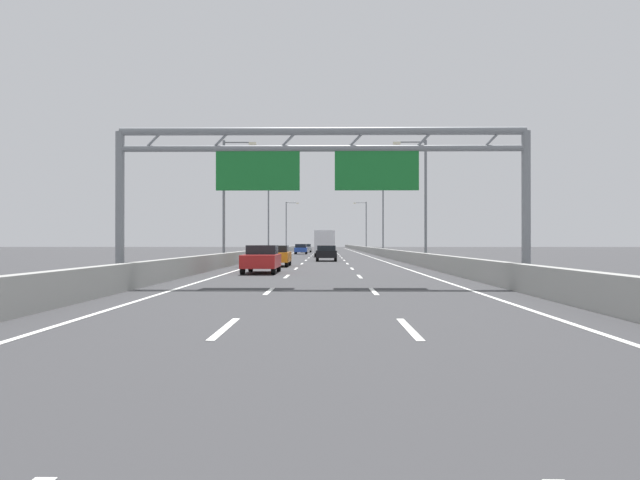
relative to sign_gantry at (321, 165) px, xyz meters
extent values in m
plane|color=#38383A|center=(0.05, 74.84, -4.83)|extent=(260.00, 260.00, 0.00)
cube|color=white|center=(-1.75, -12.66, -4.83)|extent=(0.16, 3.00, 0.01)
cube|color=white|center=(-1.75, -3.66, -4.83)|extent=(0.16, 3.00, 0.01)
cube|color=white|center=(-1.75, 5.34, -4.83)|extent=(0.16, 3.00, 0.01)
cube|color=white|center=(-1.75, 14.34, -4.83)|extent=(0.16, 3.00, 0.01)
cube|color=white|center=(-1.75, 23.34, -4.83)|extent=(0.16, 3.00, 0.01)
cube|color=white|center=(-1.75, 32.34, -4.83)|extent=(0.16, 3.00, 0.01)
cube|color=white|center=(-1.75, 41.34, -4.83)|extent=(0.16, 3.00, 0.01)
cube|color=white|center=(-1.75, 50.34, -4.83)|extent=(0.16, 3.00, 0.01)
cube|color=white|center=(-1.75, 59.34, -4.83)|extent=(0.16, 3.00, 0.01)
cube|color=white|center=(-1.75, 68.34, -4.83)|extent=(0.16, 3.00, 0.01)
cube|color=white|center=(-1.75, 77.34, -4.83)|extent=(0.16, 3.00, 0.01)
cube|color=white|center=(-1.75, 86.34, -4.83)|extent=(0.16, 3.00, 0.01)
cube|color=white|center=(-1.75, 95.34, -4.83)|extent=(0.16, 3.00, 0.01)
cube|color=white|center=(-1.75, 104.34, -4.83)|extent=(0.16, 3.00, 0.01)
cube|color=white|center=(-1.75, 113.34, -4.83)|extent=(0.16, 3.00, 0.01)
cube|color=white|center=(-1.75, 122.34, -4.83)|extent=(0.16, 3.00, 0.01)
cube|color=white|center=(-1.75, 131.34, -4.83)|extent=(0.16, 3.00, 0.01)
cube|color=white|center=(1.85, -12.66, -4.83)|extent=(0.16, 3.00, 0.01)
cube|color=white|center=(1.85, -3.66, -4.83)|extent=(0.16, 3.00, 0.01)
cube|color=white|center=(1.85, 5.34, -4.83)|extent=(0.16, 3.00, 0.01)
cube|color=white|center=(1.85, 14.34, -4.83)|extent=(0.16, 3.00, 0.01)
cube|color=white|center=(1.85, 23.34, -4.83)|extent=(0.16, 3.00, 0.01)
cube|color=white|center=(1.85, 32.34, -4.83)|extent=(0.16, 3.00, 0.01)
cube|color=white|center=(1.85, 41.34, -4.83)|extent=(0.16, 3.00, 0.01)
cube|color=white|center=(1.85, 50.34, -4.83)|extent=(0.16, 3.00, 0.01)
cube|color=white|center=(1.85, 59.34, -4.83)|extent=(0.16, 3.00, 0.01)
cube|color=white|center=(1.85, 68.34, -4.83)|extent=(0.16, 3.00, 0.01)
cube|color=white|center=(1.85, 77.34, -4.83)|extent=(0.16, 3.00, 0.01)
cube|color=white|center=(1.85, 86.34, -4.83)|extent=(0.16, 3.00, 0.01)
cube|color=white|center=(1.85, 95.34, -4.83)|extent=(0.16, 3.00, 0.01)
cube|color=white|center=(1.85, 104.34, -4.83)|extent=(0.16, 3.00, 0.01)
cube|color=white|center=(1.85, 113.34, -4.83)|extent=(0.16, 3.00, 0.01)
cube|color=white|center=(1.85, 122.34, -4.83)|extent=(0.16, 3.00, 0.01)
cube|color=white|center=(1.85, 131.34, -4.83)|extent=(0.16, 3.00, 0.01)
cube|color=white|center=(-5.20, 62.84, -4.83)|extent=(0.16, 176.00, 0.01)
cube|color=white|center=(5.30, 62.84, -4.83)|extent=(0.16, 176.00, 0.01)
cube|color=#9E9E99|center=(-6.85, 84.84, -4.36)|extent=(0.45, 220.00, 0.95)
cube|color=#9E9E99|center=(6.95, 84.84, -4.36)|extent=(0.45, 220.00, 0.95)
cylinder|color=gray|center=(-8.19, 0.00, -1.73)|extent=(0.36, 0.36, 6.20)
cylinder|color=gray|center=(8.28, 0.00, -1.73)|extent=(0.36, 0.36, 6.20)
cylinder|color=gray|center=(0.05, 0.00, 1.37)|extent=(16.48, 0.32, 0.32)
cylinder|color=gray|center=(0.05, 0.00, 0.67)|extent=(16.48, 0.26, 0.26)
cylinder|color=gray|center=(-6.82, 0.00, 1.02)|extent=(0.74, 0.10, 0.74)
cylinder|color=gray|center=(-4.07, 0.00, 1.02)|extent=(0.74, 0.10, 0.74)
cylinder|color=gray|center=(-1.33, 0.00, 1.02)|extent=(0.74, 0.10, 0.74)
cylinder|color=gray|center=(1.42, 0.00, 1.02)|extent=(0.74, 0.10, 0.74)
cylinder|color=gray|center=(4.16, 0.00, 1.02)|extent=(0.74, 0.10, 0.74)
cylinder|color=gray|center=(6.91, 0.00, 1.02)|extent=(0.74, 0.10, 0.74)
cube|color=#19752D|center=(-2.57, 0.00, -0.23)|extent=(3.40, 0.12, 1.60)
cube|color=#19752D|center=(2.26, 0.00, -0.23)|extent=(3.40, 0.12, 1.60)
cylinder|color=slate|center=(-7.65, 21.55, -0.08)|extent=(0.20, 0.20, 9.50)
cylinder|color=slate|center=(-6.55, 21.55, 4.52)|extent=(2.20, 0.12, 0.12)
cube|color=#F2EAC6|center=(-5.45, 21.55, 4.42)|extent=(0.56, 0.28, 0.20)
cylinder|color=slate|center=(7.75, 21.55, -0.08)|extent=(0.20, 0.20, 9.50)
cylinder|color=slate|center=(6.65, 21.55, 4.52)|extent=(2.20, 0.12, 0.12)
cube|color=#F2EAC6|center=(5.55, 21.55, 4.42)|extent=(0.56, 0.28, 0.20)
cylinder|color=slate|center=(-7.65, 56.59, -0.08)|extent=(0.20, 0.20, 9.50)
cylinder|color=slate|center=(-6.55, 56.59, 4.52)|extent=(2.20, 0.12, 0.12)
cube|color=#F2EAC6|center=(-5.45, 56.59, 4.42)|extent=(0.56, 0.28, 0.20)
cylinder|color=slate|center=(7.75, 56.59, -0.08)|extent=(0.20, 0.20, 9.50)
cylinder|color=slate|center=(6.65, 56.59, 4.52)|extent=(2.20, 0.12, 0.12)
cube|color=#F2EAC6|center=(5.55, 56.59, 4.42)|extent=(0.56, 0.28, 0.20)
cylinder|color=slate|center=(-7.65, 91.64, -0.08)|extent=(0.20, 0.20, 9.50)
cylinder|color=slate|center=(-6.55, 91.64, 4.52)|extent=(2.20, 0.12, 0.12)
cube|color=#F2EAC6|center=(-5.45, 91.64, 4.42)|extent=(0.56, 0.28, 0.20)
cylinder|color=slate|center=(7.75, 91.64, -0.08)|extent=(0.20, 0.20, 9.50)
cylinder|color=slate|center=(6.65, 91.64, 4.52)|extent=(2.20, 0.12, 0.12)
cube|color=#F2EAC6|center=(5.55, 91.64, 4.42)|extent=(0.56, 0.28, 0.20)
cube|color=#2347AD|center=(-3.57, 63.28, -4.20)|extent=(1.76, 4.23, 0.63)
cube|color=black|center=(-3.57, 62.67, -3.62)|extent=(1.55, 1.82, 0.51)
cylinder|color=black|center=(-4.34, 64.84, -4.51)|extent=(0.22, 0.64, 0.64)
cylinder|color=black|center=(-2.79, 64.84, -4.51)|extent=(0.22, 0.64, 0.64)
cylinder|color=black|center=(-4.34, 61.72, -4.51)|extent=(0.22, 0.64, 0.64)
cylinder|color=black|center=(-2.79, 61.72, -4.51)|extent=(0.22, 0.64, 0.64)
cube|color=silver|center=(0.01, 107.05, -4.15)|extent=(1.72, 4.15, 0.72)
cube|color=black|center=(0.01, 107.23, -3.55)|extent=(1.51, 1.99, 0.48)
cylinder|color=black|center=(-0.73, 108.58, -4.51)|extent=(0.22, 0.64, 0.64)
cylinder|color=black|center=(0.76, 108.58, -4.51)|extent=(0.22, 0.64, 0.64)
cylinder|color=black|center=(-0.73, 105.53, -4.51)|extent=(0.22, 0.64, 0.64)
cylinder|color=black|center=(0.76, 105.53, -4.51)|extent=(0.22, 0.64, 0.64)
cube|color=orange|center=(-3.33, 18.30, -4.17)|extent=(1.83, 4.36, 0.68)
cube|color=black|center=(-3.33, 18.01, -3.59)|extent=(1.61, 1.77, 0.48)
cylinder|color=black|center=(-4.13, 19.93, -4.51)|extent=(0.22, 0.64, 0.64)
cylinder|color=black|center=(-2.52, 19.93, -4.51)|extent=(0.22, 0.64, 0.64)
cylinder|color=black|center=(-4.13, 16.67, -4.51)|extent=(0.22, 0.64, 0.64)
cylinder|color=black|center=(-2.52, 16.67, -4.51)|extent=(0.22, 0.64, 0.64)
cube|color=#A8ADB2|center=(-3.39, 79.83, -4.19)|extent=(1.77, 4.36, 0.65)
cube|color=black|center=(-3.39, 80.24, -3.64)|extent=(1.55, 1.87, 0.45)
cylinder|color=black|center=(-4.17, 81.46, -4.51)|extent=(0.22, 0.64, 0.64)
cylinder|color=black|center=(-2.62, 81.46, -4.51)|extent=(0.22, 0.64, 0.64)
cylinder|color=black|center=(-4.17, 78.20, -4.51)|extent=(0.22, 0.64, 0.64)
cylinder|color=black|center=(-2.62, 78.20, -4.51)|extent=(0.22, 0.64, 0.64)
cube|color=red|center=(-3.38, 8.80, -4.16)|extent=(1.85, 4.47, 0.71)
cube|color=black|center=(-3.38, 9.24, -3.55)|extent=(1.62, 1.91, 0.51)
cylinder|color=black|center=(-4.19, 10.49, -4.51)|extent=(0.22, 0.64, 0.64)
cylinder|color=black|center=(-2.56, 10.49, -4.51)|extent=(0.22, 0.64, 0.64)
cylinder|color=black|center=(-4.19, 7.11, -4.51)|extent=(0.22, 0.64, 0.64)
cylinder|color=black|center=(-2.56, 7.11, -4.51)|extent=(0.22, 0.64, 0.64)
cube|color=black|center=(0.18, 30.59, -4.19)|extent=(1.86, 4.33, 0.63)
cube|color=black|center=(0.18, 30.10, -3.65)|extent=(1.64, 1.77, 0.46)
cylinder|color=black|center=(-0.64, 32.20, -4.51)|extent=(0.22, 0.64, 0.64)
cylinder|color=black|center=(1.00, 32.20, -4.51)|extent=(0.22, 0.64, 0.64)
cylinder|color=black|center=(-0.64, 28.98, -4.51)|extent=(0.22, 0.64, 0.64)
cylinder|color=black|center=(1.00, 28.98, -4.51)|extent=(0.22, 0.64, 0.64)
cube|color=silver|center=(-0.06, 51.20, -3.32)|extent=(2.36, 2.22, 2.06)
cube|color=silver|center=(-0.06, 47.13, -3.05)|extent=(2.36, 5.52, 2.61)
cylinder|color=black|center=(-1.10, 51.41, -4.35)|extent=(0.28, 0.96, 0.96)
cylinder|color=black|center=(0.98, 51.41, -4.35)|extent=(0.28, 0.96, 0.96)
cylinder|color=black|center=(-1.10, 45.77, -4.35)|extent=(0.28, 0.96, 0.96)
cylinder|color=black|center=(0.98, 45.77, -4.35)|extent=(0.28, 0.96, 0.96)
camera|label=1|loc=(0.25, -24.45, -3.15)|focal=33.92mm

